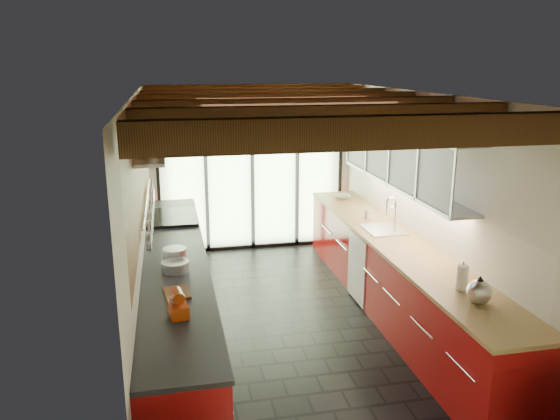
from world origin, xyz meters
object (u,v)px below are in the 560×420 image
object	(u,v)px
stand_mixer	(178,304)
bowl	(342,197)
paper_towel	(462,278)
kettle	(479,290)
soap_bottle	(368,212)

from	to	relation	value
stand_mixer	bowl	distance (m)	4.31
paper_towel	kettle	bearing A→B (deg)	-90.00
stand_mixer	soap_bottle	distance (m)	3.48
kettle	bowl	size ratio (longest dim) A/B	1.20
soap_bottle	bowl	size ratio (longest dim) A/B	0.70
stand_mixer	bowl	size ratio (longest dim) A/B	1.12
bowl	kettle	bearing A→B (deg)	-90.00
paper_towel	soap_bottle	size ratio (longest dim) A/B	1.64
stand_mixer	kettle	xyz separation A→B (m)	(2.54, -0.29, 0.02)
paper_towel	bowl	size ratio (longest dim) A/B	1.14
kettle	paper_towel	size ratio (longest dim) A/B	1.05
stand_mixer	kettle	bearing A→B (deg)	-6.57
stand_mixer	bowl	world-z (taller)	stand_mixer
kettle	soap_bottle	distance (m)	2.66
kettle	paper_towel	distance (m)	0.28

